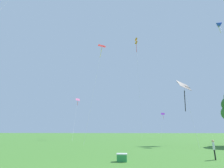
% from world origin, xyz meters
% --- Properties ---
extents(kite_purple_streamer, '(2.18, 4.76, 6.62)m').
position_xyz_m(kite_purple_streamer, '(10.47, 42.59, 5.91)').
color(kite_purple_streamer, purple).
rests_on(kite_purple_streamer, ground_plane).
extents(kite_black_large, '(1.92, 6.27, 8.78)m').
position_xyz_m(kite_black_large, '(9.56, 19.05, 7.11)').
color(kite_black_large, black).
rests_on(kite_black_large, ground_plane).
extents(kite_orange_box, '(0.81, 9.78, 27.06)m').
position_xyz_m(kite_orange_box, '(4.02, 38.07, 25.91)').
color(kite_orange_box, orange).
rests_on(kite_orange_box, ground_plane).
extents(kite_pink_low, '(3.69, 11.91, 10.26)m').
position_xyz_m(kite_pink_low, '(-11.84, 37.66, 9.20)').
color(kite_pink_low, pink).
rests_on(kite_pink_low, ground_plane).
extents(kite_blue_delta, '(2.74, 11.76, 20.25)m').
position_xyz_m(kite_blue_delta, '(17.52, 22.50, 19.60)').
color(kite_blue_delta, blue).
rests_on(kite_blue_delta, ground_plane).
extents(kite_red_high, '(1.50, 6.59, 16.57)m').
position_xyz_m(kite_red_high, '(-2.71, 21.20, 15.14)').
color(kite_red_high, red).
rests_on(kite_red_high, ground_plane).
extents(person_child_small, '(0.18, 0.36, 1.15)m').
position_xyz_m(person_child_small, '(7.14, 6.70, 0.69)').
color(person_child_small, black).
rests_on(person_child_small, ground_plane).
extents(picnic_cooler, '(0.60, 0.40, 0.44)m').
position_xyz_m(picnic_cooler, '(1.60, 5.42, 0.22)').
color(picnic_cooler, '#2D8C47').
rests_on(picnic_cooler, ground_plane).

